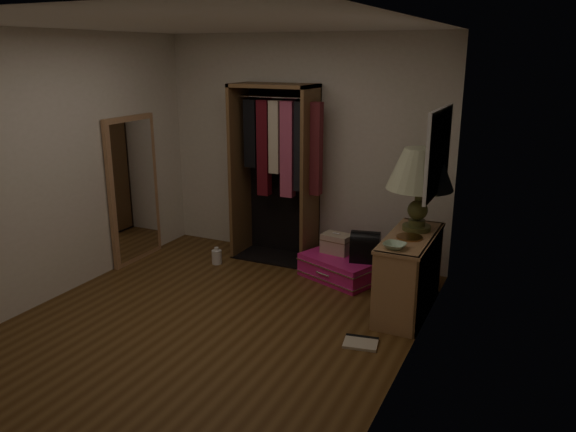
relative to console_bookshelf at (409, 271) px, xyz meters
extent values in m
plane|color=#513417|center=(-1.53, -1.04, -0.39)|extent=(4.00, 4.00, 0.00)
cube|color=beige|center=(-1.53, 0.96, 0.91)|extent=(3.50, 0.02, 2.60)
cube|color=beige|center=(-1.53, -3.04, 0.91)|extent=(3.50, 0.02, 2.60)
cube|color=beige|center=(0.22, -1.04, 0.91)|extent=(0.02, 4.00, 2.60)
cube|color=beige|center=(-3.28, -1.04, 0.91)|extent=(0.02, 4.00, 2.60)
cube|color=white|center=(-1.53, -1.04, 2.21)|extent=(3.50, 4.00, 0.01)
cube|color=silver|center=(0.20, -0.04, 1.16)|extent=(0.03, 0.96, 0.76)
cube|color=black|center=(0.20, -0.04, 1.16)|extent=(0.03, 0.90, 0.70)
cube|color=silver|center=(0.18, -0.04, 0.85)|extent=(0.01, 0.88, 0.02)
cube|color=silver|center=(0.18, -0.04, 0.93)|extent=(0.01, 0.88, 0.02)
cube|color=silver|center=(0.18, -0.04, 1.00)|extent=(0.01, 0.88, 0.02)
cube|color=silver|center=(0.18, -0.04, 1.08)|extent=(0.01, 0.88, 0.02)
cube|color=silver|center=(0.18, -0.04, 1.16)|extent=(0.01, 0.88, 0.02)
cube|color=silver|center=(0.18, -0.04, 1.24)|extent=(0.01, 0.88, 0.02)
cube|color=silver|center=(0.18, -0.04, 1.31)|extent=(0.01, 0.88, 0.02)
cube|color=silver|center=(0.18, -0.04, 1.39)|extent=(0.01, 0.88, 0.02)
cube|color=silver|center=(0.18, -0.04, 1.47)|extent=(0.01, 0.88, 0.02)
cube|color=#A97A51|center=(0.01, -0.57, -0.02)|extent=(0.40, 0.03, 0.75)
cube|color=#A97A51|center=(0.01, 0.50, -0.02)|extent=(0.40, 0.03, 0.75)
cube|color=#A97A51|center=(0.01, -0.04, -0.33)|extent=(0.40, 1.04, 0.03)
cube|color=#A97A51|center=(0.01, -0.04, 0.18)|extent=(0.40, 1.04, 0.03)
cube|color=#A97A51|center=(0.01, -0.04, 0.34)|extent=(0.42, 1.12, 0.03)
cube|color=brown|center=(0.20, -0.04, -0.02)|extent=(0.02, 1.10, 0.75)
cube|color=#A97A51|center=(0.00, 0.29, 0.25)|extent=(0.36, 0.38, 0.13)
cube|color=gray|center=(-0.07, -0.51, -0.19)|extent=(0.20, 0.03, 0.26)
cube|color=#4C3833|center=(-0.06, -0.47, -0.17)|extent=(0.21, 0.04, 0.28)
cube|color=#B7AD99|center=(-0.08, -0.41, -0.18)|extent=(0.18, 0.05, 0.27)
cube|color=brown|center=(-0.06, -0.37, -0.19)|extent=(0.21, 0.03, 0.26)
cube|color=#3F4C59|center=(-0.08, -0.32, -0.16)|extent=(0.17, 0.05, 0.31)
cube|color=gray|center=(-0.06, -0.27, -0.17)|extent=(0.21, 0.04, 0.29)
cube|color=#59594C|center=(-0.08, -0.21, -0.20)|extent=(0.17, 0.05, 0.24)
cube|color=#B2724C|center=(-0.09, -0.16, -0.20)|extent=(0.15, 0.04, 0.23)
cube|color=beige|center=(-0.06, -0.11, -0.18)|extent=(0.21, 0.05, 0.28)
cube|color=#332D38|center=(-0.08, -0.06, -0.16)|extent=(0.17, 0.05, 0.30)
cube|color=gray|center=(-0.06, 0.00, -0.18)|extent=(0.20, 0.04, 0.28)
cube|color=#4C3833|center=(-0.08, 0.05, -0.19)|extent=(0.17, 0.03, 0.25)
cube|color=#B7AD99|center=(-0.08, 0.09, -0.19)|extent=(0.17, 0.03, 0.26)
cube|color=brown|center=(-0.08, 0.13, -0.16)|extent=(0.16, 0.04, 0.31)
cube|color=#3F4C59|center=(-0.09, 0.19, -0.20)|extent=(0.15, 0.05, 0.22)
cube|color=gray|center=(-0.09, 0.24, -0.18)|extent=(0.15, 0.03, 0.26)
cube|color=#59594C|center=(-0.08, 0.29, -0.19)|extent=(0.17, 0.04, 0.26)
cube|color=#B2724C|center=(-0.08, 0.33, -0.16)|extent=(0.17, 0.03, 0.31)
cube|color=beige|center=(-0.08, 0.38, -0.19)|extent=(0.17, 0.04, 0.26)
cube|color=#332D38|center=(-0.09, 0.43, -0.18)|extent=(0.15, 0.04, 0.28)
cube|color=brown|center=(-2.24, 0.70, 0.63)|extent=(0.04, 0.50, 2.05)
cube|color=brown|center=(-1.33, 0.70, 0.63)|extent=(0.04, 0.50, 2.05)
cube|color=brown|center=(-1.78, 0.70, 1.64)|extent=(0.95, 0.50, 0.04)
cube|color=black|center=(-1.78, 0.94, 0.63)|extent=(0.95, 0.02, 2.05)
cube|color=black|center=(-1.78, 0.70, -0.38)|extent=(0.95, 0.50, 0.02)
cylinder|color=white|center=(-1.78, 0.70, 1.51)|extent=(0.87, 0.02, 0.02)
cube|color=black|center=(-2.06, 0.68, 1.09)|extent=(0.15, 0.11, 0.78)
cube|color=#590F19|center=(-1.90, 0.68, 0.93)|extent=(0.14, 0.12, 1.10)
cube|color=beige|center=(-1.75, 0.68, 1.07)|extent=(0.12, 0.13, 0.82)
cube|color=#BF4C72|center=(-1.60, 0.68, 0.94)|extent=(0.15, 0.11, 1.08)
cube|color=black|center=(-1.43, 0.68, 0.98)|extent=(0.15, 0.10, 1.00)
cube|color=maroon|center=(-1.27, 0.68, 0.97)|extent=(0.14, 0.12, 1.02)
cube|color=#A87851|center=(-3.24, -0.04, 0.46)|extent=(0.05, 0.80, 1.70)
cube|color=silver|center=(-3.21, -0.04, 0.46)|extent=(0.01, 0.68, 1.58)
cube|color=#E51B81|center=(-0.84, 0.45, -0.26)|extent=(0.96, 0.83, 0.25)
cube|color=white|center=(-0.84, 0.45, -0.33)|extent=(0.99, 0.86, 0.01)
cube|color=white|center=(-0.84, 0.45, -0.20)|extent=(0.99, 0.86, 0.01)
cylinder|color=white|center=(-0.94, 0.17, -0.26)|extent=(0.18, 0.09, 0.02)
cube|color=#B9A58D|center=(-0.93, 0.53, -0.03)|extent=(0.34, 0.26, 0.21)
cube|color=brown|center=(-0.93, 0.53, 0.01)|extent=(0.34, 0.26, 0.01)
cylinder|color=white|center=(-0.93, 0.53, 0.08)|extent=(0.09, 0.03, 0.01)
cube|color=black|center=(-0.57, 0.41, -0.02)|extent=(0.34, 0.25, 0.23)
cylinder|color=black|center=(-0.57, 0.41, 0.10)|extent=(0.34, 0.25, 0.20)
cylinder|color=#484D25|center=(0.01, 0.17, 0.38)|extent=(0.28, 0.28, 0.04)
cylinder|color=#484D25|center=(0.01, 0.17, 0.43)|extent=(0.17, 0.17, 0.06)
sphere|color=#484D25|center=(0.01, 0.17, 0.56)|extent=(0.20, 0.20, 0.19)
cylinder|color=#484D25|center=(0.01, 0.17, 0.71)|extent=(0.07, 0.07, 0.11)
cone|color=beige|center=(0.01, 0.17, 0.95)|extent=(0.66, 0.66, 0.38)
cone|color=silver|center=(0.01, 0.17, 0.95)|extent=(0.59, 0.59, 0.36)
cylinder|color=#9B6C3B|center=(0.01, -0.10, 0.37)|extent=(0.32, 0.32, 0.01)
imported|color=#ADD0AF|center=(-0.04, -0.44, 0.38)|extent=(0.22, 0.22, 0.05)
cylinder|color=silver|center=(-2.31, 0.23, -0.31)|extent=(0.14, 0.14, 0.16)
cylinder|color=silver|center=(-2.31, 0.23, -0.21)|extent=(0.06, 0.06, 0.04)
cube|color=beige|center=(-0.18, -0.86, -0.38)|extent=(0.32, 0.27, 0.02)
cube|color=black|center=(-0.20, -0.76, -0.38)|extent=(0.29, 0.09, 0.03)
camera|label=1|loc=(1.08, -4.98, 2.00)|focal=35.00mm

